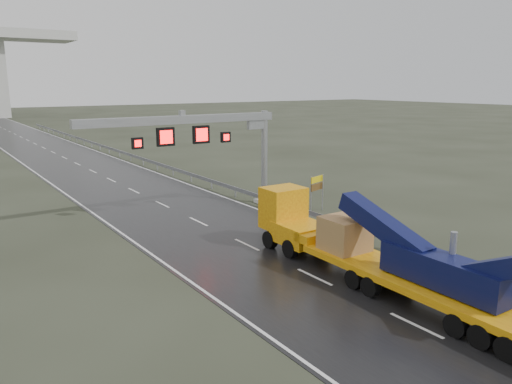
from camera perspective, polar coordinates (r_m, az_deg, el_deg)
ground at (r=22.15m, az=13.66°, el=-12.69°), size 400.00×400.00×0.00m
road at (r=56.09m, az=-18.15°, el=2.25°), size 11.00×200.00×0.02m
guardrail at (r=48.92m, az=-7.97°, el=2.17°), size 0.20×140.00×1.40m
sign_gantry at (r=35.85m, az=-5.33°, el=6.48°), size 14.90×1.20×7.42m
heavy_haul_truck at (r=24.51m, az=11.87°, el=-6.12°), size 2.85×17.51×4.10m
exit_sign_pair at (r=36.63m, az=7.00°, el=0.65°), size 1.52×0.52×2.68m
striped_barrier at (r=40.05m, az=2.02°, el=-0.22°), size 0.69×0.48×1.07m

